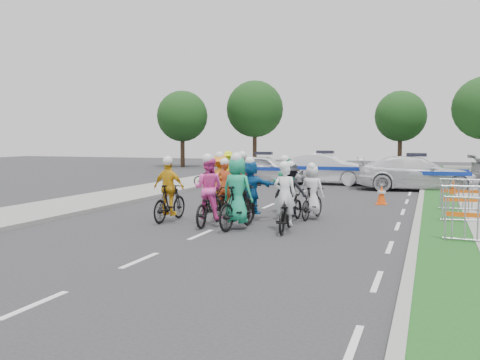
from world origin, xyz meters
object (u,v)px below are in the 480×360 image
(cone_1, at_px, (454,188))
(rider_9, at_px, (243,189))
(tree_0, at_px, (182,116))
(tree_4, at_px, (401,116))
(rider_1, at_px, (237,200))
(barrier_1, at_px, (479,206))
(police_car_2, at_px, (416,173))
(tree_3, at_px, (255,109))
(police_car_0, at_px, (264,169))
(rider_7, at_px, (312,197))
(rider_5, at_px, (251,193))
(barrier_2, at_px, (472,196))
(rider_2, at_px, (209,199))
(marshal_hiviz, at_px, (228,168))
(rider_0, at_px, (285,208))
(rider_10, at_px, (221,187))
(rider_4, at_px, (291,198))
(parked_bike, at_px, (208,178))
(cone_0, at_px, (381,195))
(police_car_1, at_px, (325,169))
(rider_8, at_px, (285,192))
(rider_6, at_px, (226,197))
(rider_3, at_px, (169,196))

(cone_1, bearing_deg, rider_9, -132.74)
(tree_0, distance_m, tree_4, 18.03)
(rider_1, height_order, barrier_1, rider_1)
(police_car_2, relative_size, tree_3, 0.74)
(police_car_0, bearing_deg, rider_7, -161.99)
(rider_5, distance_m, tree_3, 30.91)
(barrier_2, height_order, tree_0, tree_0)
(rider_2, distance_m, cone_1, 12.15)
(rider_2, height_order, tree_0, tree_0)
(marshal_hiviz, bearing_deg, rider_5, 115.70)
(rider_2, bearing_deg, cone_1, -126.38)
(rider_0, distance_m, tree_3, 32.94)
(police_car_0, bearing_deg, police_car_2, -104.15)
(rider_0, height_order, rider_10, rider_10)
(rider_5, bearing_deg, rider_4, 169.42)
(barrier_1, bearing_deg, rider_0, -151.35)
(rider_2, height_order, parked_bike, rider_2)
(rider_0, relative_size, cone_0, 2.66)
(police_car_1, height_order, cone_1, police_car_1)
(rider_8, height_order, barrier_1, rider_8)
(tree_4, bearing_deg, police_car_1, -98.67)
(rider_6, distance_m, cone_1, 10.81)
(police_car_2, height_order, cone_1, police_car_2)
(police_car_0, xyz_separation_m, barrier_1, (9.64, -11.11, -0.21))
(rider_0, height_order, police_car_0, rider_0)
(rider_2, bearing_deg, barrier_1, -164.04)
(barrier_1, height_order, tree_3, tree_3)
(tree_0, relative_size, tree_3, 0.86)
(rider_9, bearing_deg, rider_7, 160.56)
(tree_3, bearing_deg, rider_2, -74.26)
(rider_9, height_order, barrier_2, rider_9)
(police_car_0, xyz_separation_m, barrier_2, (9.64, -8.62, -0.21))
(police_car_1, height_order, tree_0, tree_0)
(rider_5, xyz_separation_m, rider_8, (0.65, 1.55, -0.09))
(rider_3, distance_m, rider_10, 2.87)
(rider_7, distance_m, rider_10, 3.48)
(rider_6, xyz_separation_m, police_car_0, (-2.35, 11.68, 0.16))
(rider_5, relative_size, rider_6, 1.03)
(police_car_0, relative_size, police_car_1, 0.92)
(marshal_hiviz, height_order, barrier_1, marshal_hiviz)
(cone_1, bearing_deg, police_car_1, 146.11)
(rider_5, distance_m, cone_0, 6.07)
(rider_2, bearing_deg, rider_3, -12.96)
(rider_1, height_order, tree_4, tree_4)
(rider_4, distance_m, tree_0, 29.84)
(cone_0, bearing_deg, cone_1, 54.96)
(rider_3, distance_m, tree_3, 31.45)
(police_car_0, height_order, tree_3, tree_3)
(police_car_2, bearing_deg, parked_bike, 92.14)
(rider_4, xyz_separation_m, tree_4, (1.39, 31.19, 3.49))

